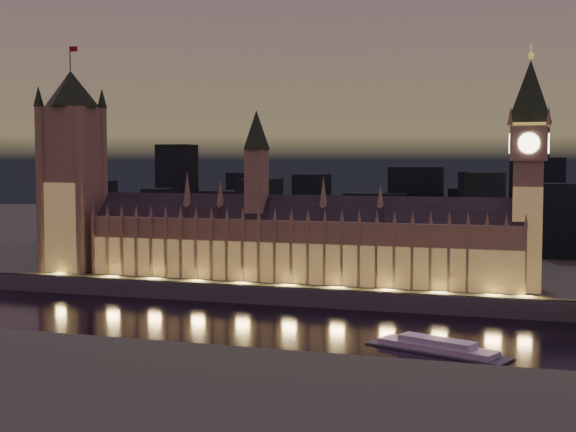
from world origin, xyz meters
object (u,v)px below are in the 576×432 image
(palace_of_westminster, at_px, (296,240))
(river_boat, at_px, (437,347))
(elizabeth_tower, at_px, (529,155))
(victoria_tower, at_px, (72,160))

(palace_of_westminster, relative_size, river_boat, 4.05)
(palace_of_westminster, height_order, elizabeth_tower, elizabeth_tower)
(elizabeth_tower, bearing_deg, palace_of_westminster, -179.90)
(victoria_tower, xyz_separation_m, elizabeth_tower, (218.00, 0.00, 2.29))
(victoria_tower, distance_m, river_boat, 218.58)
(palace_of_westminster, height_order, victoria_tower, victoria_tower)
(elizabeth_tower, bearing_deg, river_boat, -107.23)
(palace_of_westminster, bearing_deg, river_boat, -48.97)
(palace_of_westminster, height_order, river_boat, palace_of_westminster)
(victoria_tower, bearing_deg, palace_of_westminster, -0.08)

